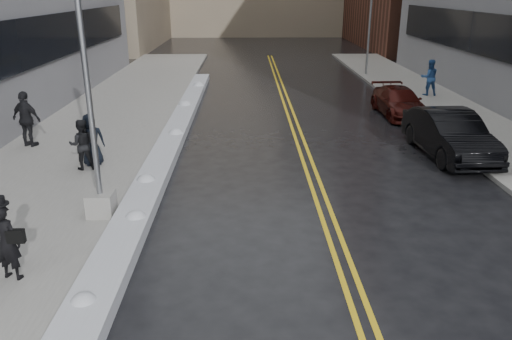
{
  "coord_description": "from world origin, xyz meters",
  "views": [
    {
      "loc": [
        0.41,
        -9.67,
        5.61
      ],
      "look_at": [
        0.64,
        2.11,
        1.3
      ],
      "focal_mm": 35.0,
      "sensor_mm": 36.0,
      "label": 1
    }
  ],
  "objects_px": {
    "fire_hydrant": "(456,120)",
    "pedestrian_c": "(91,140)",
    "lamppost": "(92,124)",
    "pedestrian_east": "(429,77)",
    "pedestrian_b": "(82,145)",
    "car_maroon": "(399,102)",
    "traffic_signal": "(370,24)",
    "pedestrian_d": "(27,119)",
    "car_black": "(449,134)",
    "pedestrian_fedora": "(7,242)"
  },
  "relations": [
    {
      "from": "pedestrian_fedora",
      "to": "pedestrian_c",
      "type": "distance_m",
      "value": 6.81
    },
    {
      "from": "pedestrian_b",
      "to": "fire_hydrant",
      "type": "bearing_deg",
      "value": -175.21
    },
    {
      "from": "pedestrian_fedora",
      "to": "car_maroon",
      "type": "relative_size",
      "value": 0.36
    },
    {
      "from": "fire_hydrant",
      "to": "pedestrian_c",
      "type": "relative_size",
      "value": 0.43
    },
    {
      "from": "lamppost",
      "to": "pedestrian_c",
      "type": "distance_m",
      "value": 4.38
    },
    {
      "from": "pedestrian_fedora",
      "to": "pedestrian_c",
      "type": "height_order",
      "value": "pedestrian_c"
    },
    {
      "from": "pedestrian_c",
      "to": "fire_hydrant",
      "type": "bearing_deg",
      "value": 175.64
    },
    {
      "from": "pedestrian_fedora",
      "to": "car_maroon",
      "type": "distance_m",
      "value": 18.25
    },
    {
      "from": "pedestrian_fedora",
      "to": "fire_hydrant",
      "type": "bearing_deg",
      "value": -125.43
    },
    {
      "from": "car_maroon",
      "to": "pedestrian_d",
      "type": "bearing_deg",
      "value": -163.39
    },
    {
      "from": "pedestrian_c",
      "to": "car_black",
      "type": "height_order",
      "value": "pedestrian_c"
    },
    {
      "from": "pedestrian_fedora",
      "to": "pedestrian_b",
      "type": "xyz_separation_m",
      "value": [
        -0.5,
        6.41,
        0.01
      ]
    },
    {
      "from": "pedestrian_b",
      "to": "car_black",
      "type": "distance_m",
      "value": 12.38
    },
    {
      "from": "fire_hydrant",
      "to": "car_maroon",
      "type": "distance_m",
      "value": 3.36
    },
    {
      "from": "fire_hydrant",
      "to": "pedestrian_fedora",
      "type": "distance_m",
      "value": 17.21
    },
    {
      "from": "traffic_signal",
      "to": "car_black",
      "type": "distance_m",
      "value": 17.26
    },
    {
      "from": "car_black",
      "to": "pedestrian_d",
      "type": "bearing_deg",
      "value": 172.96
    },
    {
      "from": "traffic_signal",
      "to": "car_maroon",
      "type": "distance_m",
      "value": 11.39
    },
    {
      "from": "pedestrian_fedora",
      "to": "pedestrian_d",
      "type": "xyz_separation_m",
      "value": [
        -3.23,
        8.92,
        0.21
      ]
    },
    {
      "from": "pedestrian_d",
      "to": "car_black",
      "type": "xyz_separation_m",
      "value": [
        15.02,
        -1.04,
        -0.35
      ]
    },
    {
      "from": "pedestrian_d",
      "to": "fire_hydrant",
      "type": "bearing_deg",
      "value": -152.16
    },
    {
      "from": "pedestrian_b",
      "to": "car_maroon",
      "type": "relative_size",
      "value": 0.37
    },
    {
      "from": "fire_hydrant",
      "to": "traffic_signal",
      "type": "height_order",
      "value": "traffic_signal"
    },
    {
      "from": "pedestrian_b",
      "to": "pedestrian_d",
      "type": "xyz_separation_m",
      "value": [
        -2.73,
        2.51,
        0.2
      ]
    },
    {
      "from": "fire_hydrant",
      "to": "pedestrian_b",
      "type": "distance_m",
      "value": 14.52
    },
    {
      "from": "pedestrian_b",
      "to": "car_black",
      "type": "bearing_deg",
      "value": 173.51
    },
    {
      "from": "lamppost",
      "to": "pedestrian_c",
      "type": "bearing_deg",
      "value": 108.71
    },
    {
      "from": "fire_hydrant",
      "to": "pedestrian_east",
      "type": "relative_size",
      "value": 0.39
    },
    {
      "from": "traffic_signal",
      "to": "pedestrian_fedora",
      "type": "height_order",
      "value": "traffic_signal"
    },
    {
      "from": "fire_hydrant",
      "to": "car_maroon",
      "type": "bearing_deg",
      "value": 116.56
    },
    {
      "from": "pedestrian_d",
      "to": "car_black",
      "type": "bearing_deg",
      "value": -163.02
    },
    {
      "from": "traffic_signal",
      "to": "car_maroon",
      "type": "height_order",
      "value": "traffic_signal"
    },
    {
      "from": "lamppost",
      "to": "pedestrian_east",
      "type": "xyz_separation_m",
      "value": [
        13.53,
        14.93,
        -1.44
      ]
    },
    {
      "from": "fire_hydrant",
      "to": "car_maroon",
      "type": "height_order",
      "value": "car_maroon"
    },
    {
      "from": "traffic_signal",
      "to": "pedestrian_c",
      "type": "xyz_separation_m",
      "value": [
        -13.12,
        -18.12,
        -2.4
      ]
    },
    {
      "from": "pedestrian_d",
      "to": "pedestrian_c",
      "type": "bearing_deg",
      "value": 164.92
    },
    {
      "from": "traffic_signal",
      "to": "pedestrian_b",
      "type": "distance_m",
      "value": 22.92
    },
    {
      "from": "pedestrian_b",
      "to": "pedestrian_c",
      "type": "xyz_separation_m",
      "value": [
        0.18,
        0.39,
        0.04
      ]
    },
    {
      "from": "pedestrian_fedora",
      "to": "pedestrian_b",
      "type": "distance_m",
      "value": 6.43
    },
    {
      "from": "traffic_signal",
      "to": "pedestrian_east",
      "type": "bearing_deg",
      "value": -76.21
    },
    {
      "from": "car_black",
      "to": "pedestrian_c",
      "type": "bearing_deg",
      "value": -178.01
    },
    {
      "from": "pedestrian_fedora",
      "to": "pedestrian_b",
      "type": "relative_size",
      "value": 0.98
    },
    {
      "from": "fire_hydrant",
      "to": "pedestrian_fedora",
      "type": "bearing_deg",
      "value": -140.59
    },
    {
      "from": "traffic_signal",
      "to": "pedestrian_east",
      "type": "height_order",
      "value": "traffic_signal"
    },
    {
      "from": "fire_hydrant",
      "to": "pedestrian_east",
      "type": "distance_m",
      "value": 7.06
    },
    {
      "from": "pedestrian_fedora",
      "to": "car_maroon",
      "type": "height_order",
      "value": "pedestrian_fedora"
    },
    {
      "from": "lamppost",
      "to": "pedestrian_c",
      "type": "height_order",
      "value": "lamppost"
    },
    {
      "from": "pedestrian_b",
      "to": "pedestrian_d",
      "type": "height_order",
      "value": "pedestrian_d"
    },
    {
      "from": "car_maroon",
      "to": "fire_hydrant",
      "type": "bearing_deg",
      "value": -65.25
    },
    {
      "from": "traffic_signal",
      "to": "lamppost",
      "type": "bearing_deg",
      "value": -118.21
    }
  ]
}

